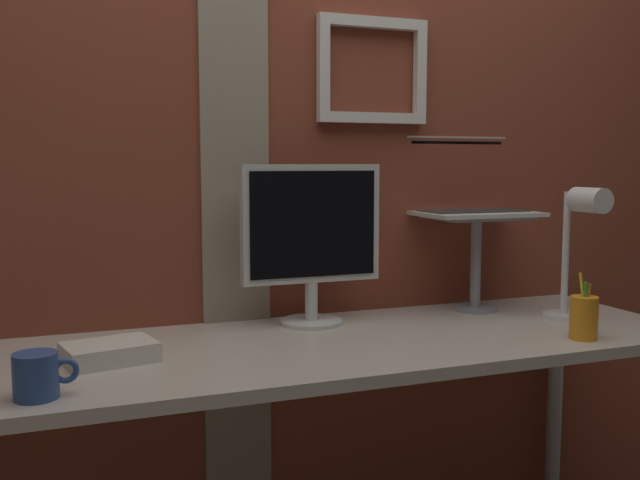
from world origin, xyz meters
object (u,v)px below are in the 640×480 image
(coffee_mug, at_px, (37,376))
(monitor, at_px, (311,232))
(desk_lamp, at_px, (579,239))
(laptop, at_px, (464,193))
(pen_cup, at_px, (584,317))

(coffee_mug, bearing_deg, monitor, 29.97)
(desk_lamp, bearing_deg, monitor, 160.70)
(laptop, xyz_separation_m, pen_cup, (0.06, -0.49, -0.30))
(laptop, xyz_separation_m, coffee_mug, (-1.26, -0.49, -0.32))
(monitor, relative_size, laptop, 1.26)
(laptop, height_order, coffee_mug, laptop)
(desk_lamp, distance_m, coffee_mug, 1.46)
(laptop, distance_m, pen_cup, 0.58)
(monitor, distance_m, pen_cup, 0.76)
(pen_cup, xyz_separation_m, coffee_mug, (-1.32, 0.00, -0.01))
(pen_cup, bearing_deg, coffee_mug, 180.00)
(monitor, height_order, laptop, laptop)
(monitor, bearing_deg, laptop, 7.93)
(desk_lamp, bearing_deg, laptop, 118.13)
(pen_cup, bearing_deg, monitor, 145.18)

